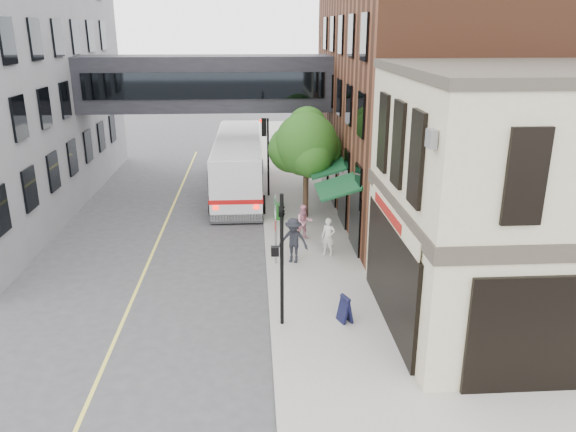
{
  "coord_description": "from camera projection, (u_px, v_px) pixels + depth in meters",
  "views": [
    {
      "loc": [
        -0.44,
        -14.54,
        9.54
      ],
      "look_at": [
        0.74,
        4.24,
        3.16
      ],
      "focal_mm": 35.0,
      "sensor_mm": 36.0,
      "label": 1
    }
  ],
  "objects": [
    {
      "name": "ground",
      "position": [
        272.0,
        361.0,
        16.83
      ],
      "size": [
        120.0,
        120.0,
        0.0
      ],
      "primitive_type": "plane",
      "color": "#38383A",
      "rests_on": "ground"
    },
    {
      "name": "sidewalk_main",
      "position": [
        300.0,
        212.0,
        30.16
      ],
      "size": [
        4.0,
        60.0,
        0.15
      ],
      "primitive_type": "cube",
      "color": "gray",
      "rests_on": "ground"
    },
    {
      "name": "corner_building",
      "position": [
        550.0,
        202.0,
        17.9
      ],
      "size": [
        10.19,
        8.12,
        8.45
      ],
      "color": "#B6AB8B",
      "rests_on": "ground"
    },
    {
      "name": "brick_building",
      "position": [
        451.0,
        78.0,
        29.36
      ],
      "size": [
        13.76,
        18.0,
        14.0
      ],
      "color": "#512A19",
      "rests_on": "ground"
    },
    {
      "name": "skyway_bridge",
      "position": [
        207.0,
        83.0,
        31.58
      ],
      "size": [
        14.0,
        3.18,
        3.0
      ],
      "color": "black",
      "rests_on": "ground"
    },
    {
      "name": "traffic_signal_near",
      "position": [
        281.0,
        244.0,
        17.79
      ],
      "size": [
        0.44,
        0.22,
        4.6
      ],
      "color": "black",
      "rests_on": "sidewalk_main"
    },
    {
      "name": "traffic_signal_far",
      "position": [
        266.0,
        141.0,
        31.84
      ],
      "size": [
        0.53,
        0.28,
        4.5
      ],
      "color": "black",
      "rests_on": "sidewalk_main"
    },
    {
      "name": "street_sign_pole",
      "position": [
        275.0,
        223.0,
        22.85
      ],
      "size": [
        0.08,
        0.75,
        3.0
      ],
      "color": "gray",
      "rests_on": "sidewalk_main"
    },
    {
      "name": "street_tree",
      "position": [
        306.0,
        144.0,
        28.2
      ],
      "size": [
        3.8,
        3.2,
        5.6
      ],
      "color": "#382619",
      "rests_on": "sidewalk_main"
    },
    {
      "name": "lane_marking",
      "position": [
        157.0,
        243.0,
        25.98
      ],
      "size": [
        0.12,
        40.0,
        0.01
      ],
      "primitive_type": "cube",
      "color": "#D8CC4C",
      "rests_on": "ground"
    },
    {
      "name": "bus",
      "position": [
        239.0,
        162.0,
        33.52
      ],
      "size": [
        3.03,
        12.27,
        3.3
      ],
      "color": "silver",
      "rests_on": "ground"
    },
    {
      "name": "pedestrian_a",
      "position": [
        328.0,
        237.0,
        24.04
      ],
      "size": [
        0.71,
        0.6,
        1.66
      ],
      "primitive_type": "imported",
      "rotation": [
        0.0,
        0.0,
        -0.4
      ],
      "color": "silver",
      "rests_on": "sidewalk_main"
    },
    {
      "name": "pedestrian_b",
      "position": [
        304.0,
        222.0,
        25.85
      ],
      "size": [
        0.9,
        0.76,
        1.65
      ],
      "primitive_type": "imported",
      "rotation": [
        0.0,
        0.0,
        0.18
      ],
      "color": "pink",
      "rests_on": "sidewalk_main"
    },
    {
      "name": "pedestrian_c",
      "position": [
        293.0,
        240.0,
        23.25
      ],
      "size": [
        1.42,
        1.09,
        1.93
      ],
      "primitive_type": "imported",
      "rotation": [
        0.0,
        0.0,
        -0.34
      ],
      "color": "black",
      "rests_on": "sidewalk_main"
    },
    {
      "name": "newspaper_box",
      "position": [
        279.0,
        211.0,
        28.67
      ],
      "size": [
        0.52,
        0.5,
        0.83
      ],
      "primitive_type": "cube",
      "rotation": [
        0.0,
        0.0,
        -0.39
      ],
      "color": "#145A15",
      "rests_on": "sidewalk_main"
    },
    {
      "name": "sandwich_board",
      "position": [
        345.0,
        309.0,
        18.68
      ],
      "size": [
        0.49,
        0.6,
        0.91
      ],
      "primitive_type": "cube",
      "rotation": [
        0.0,
        0.0,
        0.37
      ],
      "color": "black",
      "rests_on": "sidewalk_main"
    }
  ]
}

